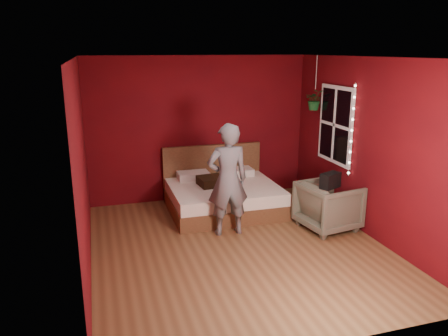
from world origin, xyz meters
TOP-DOWN VIEW (x-y plane):
  - floor at (0.00, 0.00)m, footprint 4.50×4.50m
  - room_walls at (0.00, 0.00)m, footprint 4.04×4.54m
  - window at (1.97, 0.90)m, footprint 0.05×0.97m
  - fairy_lights at (1.94, 0.37)m, footprint 0.04×0.04m
  - bed at (0.21, 1.51)m, footprint 1.84×1.56m
  - person at (-0.01, 0.50)m, footprint 0.62×0.42m
  - armchair at (1.54, 0.23)m, footprint 0.93×0.91m
  - handbag at (1.41, 0.02)m, footprint 0.35×0.27m
  - throw_pillow at (0.01, 1.49)m, footprint 0.45×0.45m
  - hanging_plant at (1.88, 1.48)m, footprint 0.41×0.38m

SIDE VIEW (x-z plane):
  - floor at x=0.00m, z-range 0.00..0.00m
  - bed at x=0.21m, z-range -0.24..0.77m
  - armchair at x=1.54m, z-range 0.00..0.74m
  - throw_pillow at x=0.01m, z-range 0.46..0.61m
  - person at x=-0.01m, z-range 0.00..1.69m
  - handbag at x=1.41m, z-range 0.74..0.97m
  - fairy_lights at x=1.94m, z-range 0.77..2.22m
  - window at x=1.97m, z-range 0.87..2.14m
  - room_walls at x=0.00m, z-range 0.37..2.99m
  - hanging_plant at x=1.88m, z-range 1.38..2.32m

